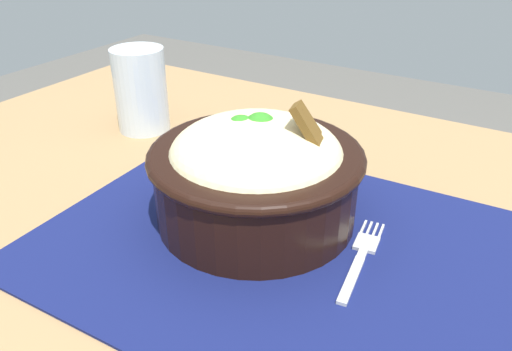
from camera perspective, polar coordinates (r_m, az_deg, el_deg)
table at (r=0.54m, az=-0.57°, el=-14.19°), size 1.14×0.87×0.76m
placemat at (r=0.50m, az=2.71°, el=-7.87°), size 0.47×0.37×0.00m
bowl at (r=0.51m, az=0.02°, el=0.56°), size 0.22×0.22×0.13m
fork at (r=0.49m, az=11.87°, el=-8.84°), size 0.03×0.13×0.00m
drinking_glass at (r=0.75m, az=-12.85°, el=8.90°), size 0.07×0.07×0.12m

